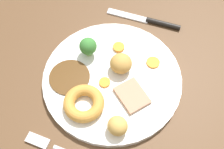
# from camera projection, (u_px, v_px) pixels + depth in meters

# --- Properties ---
(dining_table) EXTENTS (1.20, 0.84, 0.04)m
(dining_table) POSITION_uv_depth(u_px,v_px,m) (124.00, 86.00, 0.62)
(dining_table) COLOR brown
(dining_table) RESTS_ON ground
(dinner_plate) EXTENTS (0.30, 0.30, 0.01)m
(dinner_plate) POSITION_uv_depth(u_px,v_px,m) (112.00, 79.00, 0.60)
(dinner_plate) COLOR white
(dinner_plate) RESTS_ON dining_table
(gravy_pool) EXTENTS (0.09, 0.09, 0.00)m
(gravy_pool) POSITION_uv_depth(u_px,v_px,m) (70.00, 77.00, 0.59)
(gravy_pool) COLOR #563819
(gravy_pool) RESTS_ON dinner_plate
(meat_slice_main) EXTENTS (0.08, 0.08, 0.01)m
(meat_slice_main) POSITION_uv_depth(u_px,v_px,m) (132.00, 95.00, 0.57)
(meat_slice_main) COLOR tan
(meat_slice_main) RESTS_ON dinner_plate
(yorkshire_pudding) EXTENTS (0.08, 0.08, 0.02)m
(yorkshire_pudding) POSITION_uv_depth(u_px,v_px,m) (84.00, 103.00, 0.55)
(yorkshire_pudding) COLOR #C68938
(yorkshire_pudding) RESTS_ON dinner_plate
(roast_potato_left) EXTENTS (0.05, 0.05, 0.04)m
(roast_potato_left) POSITION_uv_depth(u_px,v_px,m) (118.00, 126.00, 0.52)
(roast_potato_left) COLOR tan
(roast_potato_left) RESTS_ON dinner_plate
(roast_potato_right) EXTENTS (0.07, 0.07, 0.04)m
(roast_potato_right) POSITION_uv_depth(u_px,v_px,m) (121.00, 63.00, 0.59)
(roast_potato_right) COLOR #BC8C42
(roast_potato_right) RESTS_ON dinner_plate
(carrot_coin_front) EXTENTS (0.03, 0.03, 0.00)m
(carrot_coin_front) POSITION_uv_depth(u_px,v_px,m) (153.00, 62.00, 0.61)
(carrot_coin_front) COLOR orange
(carrot_coin_front) RESTS_ON dinner_plate
(carrot_coin_back) EXTENTS (0.03, 0.03, 0.01)m
(carrot_coin_back) POSITION_uv_depth(u_px,v_px,m) (119.00, 47.00, 0.63)
(carrot_coin_back) COLOR orange
(carrot_coin_back) RESTS_ON dinner_plate
(carrot_coin_side) EXTENTS (0.02, 0.02, 0.00)m
(carrot_coin_side) POSITION_uv_depth(u_px,v_px,m) (105.00, 82.00, 0.58)
(carrot_coin_side) COLOR orange
(carrot_coin_side) RESTS_ON dinner_plate
(broccoli_floret) EXTENTS (0.04, 0.04, 0.05)m
(broccoli_floret) POSITION_uv_depth(u_px,v_px,m) (88.00, 47.00, 0.60)
(broccoli_floret) COLOR #8CB766
(broccoli_floret) RESTS_ON dinner_plate
(knife) EXTENTS (0.04, 0.19, 0.01)m
(knife) POSITION_uv_depth(u_px,v_px,m) (150.00, 21.00, 0.69)
(knife) COLOR black
(knife) RESTS_ON dining_table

